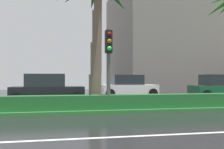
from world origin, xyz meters
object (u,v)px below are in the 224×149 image
Objects in this scene: car_in_traffic_fifth at (220,87)px; traffic_signal_median_right at (109,54)px; car_in_traffic_fourth at (128,86)px; car_in_traffic_third at (47,89)px.

traffic_signal_median_right is at bearing -147.59° from car_in_traffic_fifth.
car_in_traffic_fourth and car_in_traffic_fifth have the same top height.
car_in_traffic_fourth is at bearing 29.66° from car_in_traffic_third.
car_in_traffic_fourth is (5.99, 3.41, 0.00)m from car_in_traffic_third.
traffic_signal_median_right is 6.28m from car_in_traffic_third.
traffic_signal_median_right reaches higher than car_in_traffic_fourth.
car_in_traffic_third is 1.00× the size of car_in_traffic_fifth.
car_in_traffic_third is at bearing 117.31° from traffic_signal_median_right.
traffic_signal_median_right is at bearing -110.05° from car_in_traffic_fourth.
car_in_traffic_fourth is (3.21, 8.79, -1.67)m from traffic_signal_median_right.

